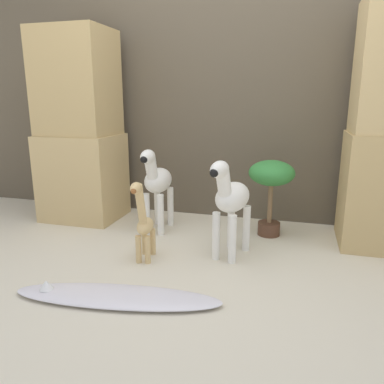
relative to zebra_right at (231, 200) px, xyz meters
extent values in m
plane|color=beige|center=(-0.17, -0.39, -0.39)|extent=(14.00, 14.00, 0.00)
cube|color=brown|center=(-0.17, 0.90, 0.71)|extent=(6.40, 0.08, 2.20)
cube|color=tan|center=(-1.39, 0.50, -0.03)|extent=(0.64, 0.52, 0.73)
cube|color=tan|center=(-1.39, 0.50, 0.76)|extent=(0.59, 0.49, 0.85)
cylinder|color=white|center=(0.03, -0.10, -0.23)|extent=(0.05, 0.05, 0.32)
cylinder|color=white|center=(-0.08, -0.07, -0.23)|extent=(0.05, 0.05, 0.32)
cylinder|color=white|center=(0.09, 0.13, -0.23)|extent=(0.05, 0.05, 0.32)
cylinder|color=white|center=(-0.02, 0.16, -0.23)|extent=(0.05, 0.05, 0.32)
ellipsoid|color=white|center=(0.01, 0.03, 0.01)|extent=(0.27, 0.38, 0.19)
cylinder|color=white|center=(-0.03, -0.11, 0.14)|extent=(0.12, 0.16, 0.21)
ellipsoid|color=white|center=(-0.04, -0.17, 0.23)|extent=(0.14, 0.19, 0.10)
sphere|color=black|center=(-0.06, -0.24, 0.22)|extent=(0.05, 0.05, 0.05)
cube|color=black|center=(-0.03, -0.11, 0.15)|extent=(0.04, 0.09, 0.18)
cylinder|color=white|center=(-0.59, 0.26, -0.23)|extent=(0.05, 0.05, 0.32)
cylinder|color=white|center=(-0.70, 0.26, -0.23)|extent=(0.05, 0.05, 0.32)
cylinder|color=white|center=(-0.59, 0.50, -0.23)|extent=(0.05, 0.05, 0.32)
cylinder|color=white|center=(-0.70, 0.50, -0.23)|extent=(0.05, 0.05, 0.32)
ellipsoid|color=white|center=(-0.64, 0.38, 0.01)|extent=(0.20, 0.34, 0.19)
cylinder|color=white|center=(-0.64, 0.24, 0.14)|extent=(0.09, 0.14, 0.21)
ellipsoid|color=white|center=(-0.64, 0.18, 0.23)|extent=(0.10, 0.17, 0.10)
sphere|color=black|center=(-0.64, 0.10, 0.22)|extent=(0.05, 0.05, 0.05)
cube|color=black|center=(-0.64, 0.24, 0.15)|extent=(0.02, 0.08, 0.18)
cylinder|color=tan|center=(-0.49, -0.25, -0.30)|extent=(0.04, 0.04, 0.18)
cylinder|color=tan|center=(-0.55, -0.26, -0.30)|extent=(0.04, 0.04, 0.18)
cylinder|color=tan|center=(-0.51, -0.11, -0.30)|extent=(0.04, 0.04, 0.18)
cylinder|color=tan|center=(-0.57, -0.12, -0.30)|extent=(0.04, 0.04, 0.18)
ellipsoid|color=tan|center=(-0.53, -0.19, -0.17)|extent=(0.13, 0.22, 0.10)
cylinder|color=tan|center=(-0.51, -0.27, 0.00)|extent=(0.07, 0.15, 0.30)
ellipsoid|color=tan|center=(-0.50, -0.36, 0.13)|extent=(0.08, 0.12, 0.07)
sphere|color=brown|center=(-0.50, -0.41, 0.12)|extent=(0.03, 0.03, 0.03)
cylinder|color=#513323|center=(0.22, 0.48, -0.34)|extent=(0.17, 0.17, 0.10)
cylinder|color=brown|center=(0.22, 0.48, -0.15)|extent=(0.03, 0.03, 0.30)
ellipsoid|color=#337F38|center=(0.22, 0.48, 0.10)|extent=(0.34, 0.34, 0.19)
ellipsoid|color=silver|center=(-0.47, -0.72, -0.37)|extent=(1.14, 0.42, 0.04)
cone|color=white|center=(-0.86, -0.78, -0.33)|extent=(0.09, 0.09, 0.05)
camera|label=1|loc=(0.39, -2.33, 0.64)|focal=35.00mm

